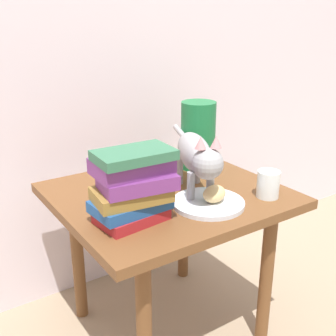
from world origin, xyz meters
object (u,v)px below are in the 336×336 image
green_vase (198,135)px  candle_jar (268,186)px  bread_roll (214,194)px  book_stack (133,186)px  side_table (168,213)px  cat (197,155)px  plate (208,203)px

green_vase → candle_jar: size_ratio=2.89×
bread_roll → book_stack: bearing=168.7°
side_table → bread_roll: (0.05, -0.17, 0.12)m
book_stack → candle_jar: size_ratio=2.69×
bread_roll → cat: size_ratio=0.18×
green_vase → candle_jar: green_vase is taller
plate → cat: (0.01, 0.08, 0.13)m
bread_roll → cat: 0.13m
cat → green_vase: 0.26m
book_stack → candle_jar: (0.43, -0.09, -0.07)m
bread_roll → cat: (0.00, 0.09, 0.09)m
plate → book_stack: book_stack is taller
side_table → green_vase: bearing=30.7°
cat → book_stack: cat is taller
cat → green_vase: green_vase is taller
side_table → plate: size_ratio=3.21×
plate → cat: cat is taller
side_table → green_vase: (0.22, 0.13, 0.20)m
side_table → bread_roll: bread_roll is taller
plate → green_vase: (0.18, 0.28, 0.12)m
cat → bread_roll: bearing=-91.6°
cat → side_table: bearing=126.5°
book_stack → cat: bearing=10.1°
bread_roll → green_vase: 0.35m
book_stack → side_table: bearing=31.6°
side_table → candle_jar: (0.23, -0.21, 0.11)m
bread_roll → book_stack: 0.26m
candle_jar → bread_roll: bearing=167.5°
plate → green_vase: bearing=58.2°
plate → book_stack: bearing=171.2°
bread_roll → green_vase: green_vase is taller
bread_roll → plate: bearing=131.3°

